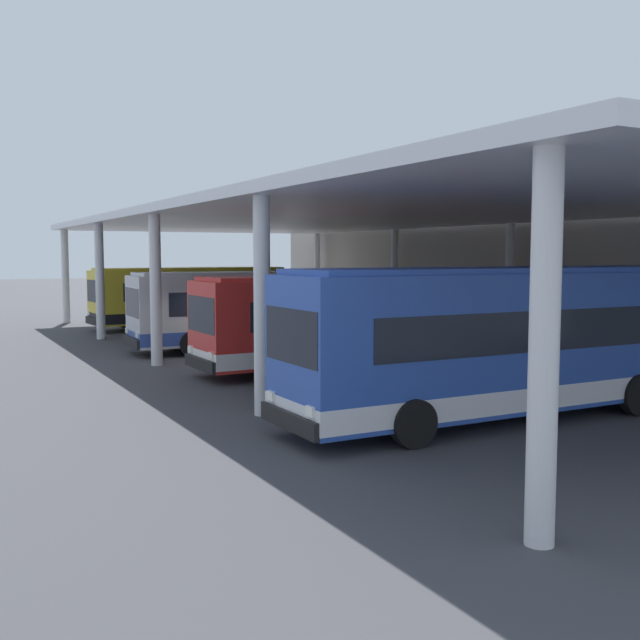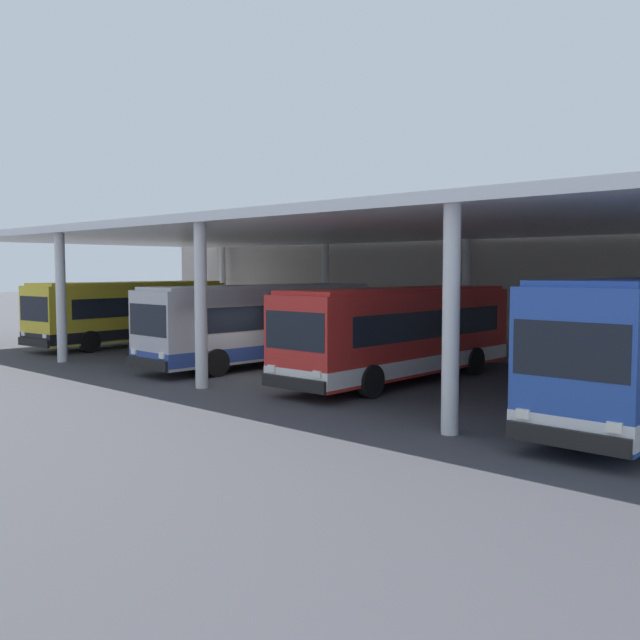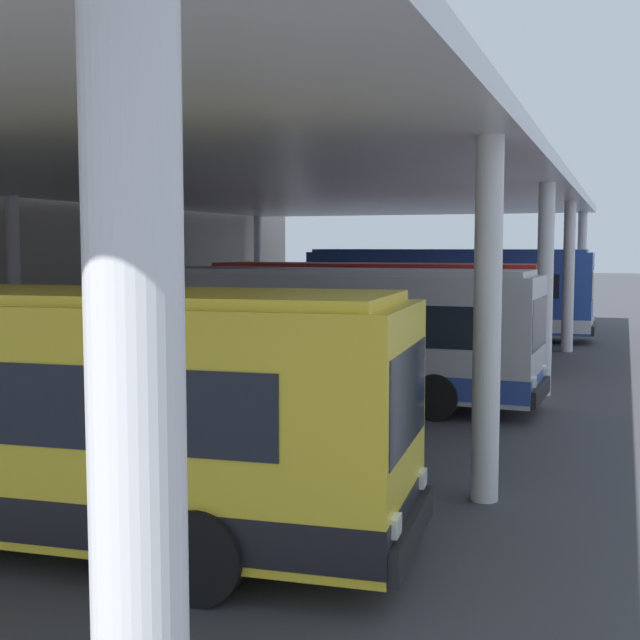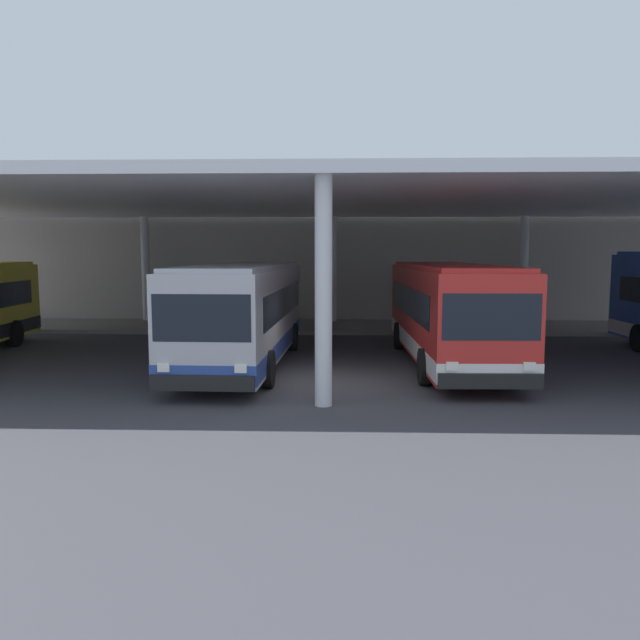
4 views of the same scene
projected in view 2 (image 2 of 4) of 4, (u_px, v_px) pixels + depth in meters
The scene contains 8 objects.
ground_plane at pixel (260, 379), 24.23m from camera, with size 200.00×200.00×0.00m, color #3D3D42.
platform_kerb at pixel (446, 348), 32.82m from camera, with size 42.00×4.50×0.18m, color gray.
station_building_facade at pixel (482, 279), 34.96m from camera, with size 48.00×1.60×6.59m, color #ADA399.
canopy_shelter at pixel (361, 232), 27.87m from camera, with size 40.00×17.00×5.55m.
bus_nearest_bay at pixel (131, 312), 35.08m from camera, with size 3.33×10.69×3.17m.
bus_second_bay at pixel (263, 323), 27.76m from camera, with size 2.95×10.60×3.17m.
bus_middle_bay at pixel (401, 332), 23.72m from camera, with size 2.85×10.57×3.17m.
bench_waiting at pixel (402, 333), 34.59m from camera, with size 1.80×0.45×0.92m.
Camera 2 is at (17.87, -16.18, 3.80)m, focal length 39.28 mm.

